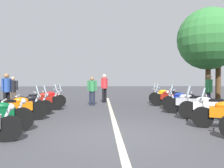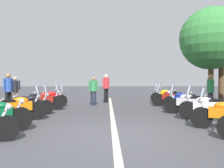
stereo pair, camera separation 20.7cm
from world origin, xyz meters
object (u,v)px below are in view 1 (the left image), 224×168
object	(u,v)px
bystander_4	(13,89)
roadside_tree_0	(208,39)
motorcycle_right_row_6	(166,96)
bystander_2	(92,89)
bystander_3	(209,89)
roadside_tree_1	(218,43)
motorcycle_right_row_2	(208,107)
motorcycle_left_row_5	(47,98)
bystander_1	(104,86)
motorcycle_right_row_4	(183,100)
bystander_0	(7,89)
motorcycle_left_row_4	(40,100)
motorcycle_left_row_2	(16,108)
motorcycle_right_row_5	(171,97)
motorcycle_left_row_3	(27,104)
motorcycle_right_row_3	(190,103)

from	to	relation	value
bystander_4	roadside_tree_0	bearing A→B (deg)	-105.58
motorcycle_right_row_6	bystander_2	bearing A→B (deg)	27.27
bystander_3	roadside_tree_1	bearing A→B (deg)	85.16
motorcycle_right_row_2	roadside_tree_1	world-z (taller)	roadside_tree_1
bystander_4	roadside_tree_1	xyz separation A→B (m)	(1.31, -12.35, 2.83)
motorcycle_left_row_5	bystander_1	world-z (taller)	bystander_1
roadside_tree_1	bystander_2	bearing A→B (deg)	101.08
motorcycle_right_row_4	bystander_0	bearing A→B (deg)	23.60
motorcycle_left_row_4	bystander_4	xyz separation A→B (m)	(2.09, 2.08, 0.45)
motorcycle_left_row_2	roadside_tree_1	xyz separation A→B (m)	(6.02, -10.35, 3.28)
motorcycle_left_row_2	motorcycle_left_row_4	size ratio (longest dim) A/B	0.94
roadside_tree_0	motorcycle_right_row_5	bearing A→B (deg)	124.25
bystander_2	motorcycle_left_row_3	bearing A→B (deg)	-31.94
motorcycle_right_row_3	motorcycle_right_row_4	distance (m)	1.26
roadside_tree_0	motorcycle_right_row_2	bearing A→B (deg)	153.67
motorcycle_left_row_4	motorcycle_right_row_2	world-z (taller)	same
motorcycle_right_row_3	bystander_3	world-z (taller)	bystander_3
roadside_tree_0	roadside_tree_1	size ratio (longest dim) A/B	1.13
motorcycle_right_row_4	bystander_0	world-z (taller)	bystander_0
motorcycle_right_row_2	bystander_3	xyz separation A→B (m)	(2.47, -1.26, 0.50)
motorcycle_right_row_4	bystander_1	xyz separation A→B (m)	(3.50, 3.67, 0.58)
motorcycle_left_row_2	motorcycle_right_row_6	bearing A→B (deg)	13.87
motorcycle_right_row_5	motorcycle_right_row_6	xyz separation A→B (m)	(1.23, -0.11, -0.00)
bystander_4	bystander_3	bearing A→B (deg)	-124.36
motorcycle_left_row_4	bystander_0	distance (m)	1.65
bystander_3	bystander_4	size ratio (longest dim) A/B	1.05
motorcycle_right_row_6	roadside_tree_0	xyz separation A→B (m)	(0.86, -2.96, 3.50)
motorcycle_right_row_3	roadside_tree_1	world-z (taller)	roadside_tree_1
motorcycle_left_row_2	roadside_tree_1	bearing A→B (deg)	6.84
motorcycle_right_row_2	bystander_0	distance (m)	8.63
motorcycle_left_row_3	motorcycle_right_row_4	bearing A→B (deg)	-7.45
motorcycle_right_row_3	bystander_1	bearing A→B (deg)	-28.23
motorcycle_right_row_5	motorcycle_left_row_5	bearing A→B (deg)	18.70
bystander_4	roadside_tree_0	distance (m)	12.11
motorcycle_left_row_2	motorcycle_right_row_2	distance (m)	6.71
motorcycle_right_row_3	motorcycle_right_row_2	bearing A→B (deg)	122.21
bystander_0	bystander_3	bearing A→B (deg)	-153.64
motorcycle_left_row_4	motorcycle_right_row_2	bearing A→B (deg)	-33.58
motorcycle_left_row_2	motorcycle_right_row_5	world-z (taller)	motorcycle_right_row_5
motorcycle_left_row_5	bystander_4	distance (m)	2.35
motorcycle_right_row_4	roadside_tree_0	world-z (taller)	roadside_tree_0
motorcycle_left_row_5	motorcycle_right_row_3	xyz separation A→B (m)	(-2.53, -6.46, 0.01)
motorcycle_right_row_5	bystander_1	bearing A→B (deg)	-13.45
motorcycle_right_row_5	motorcycle_right_row_4	bearing A→B (deg)	115.10
bystander_3	roadside_tree_1	xyz separation A→B (m)	(3.56, -2.38, 2.78)
motorcycle_left_row_4	roadside_tree_0	world-z (taller)	roadside_tree_0
motorcycle_right_row_5	bystander_2	world-z (taller)	bystander_2
motorcycle_right_row_2	roadside_tree_0	xyz separation A→B (m)	(5.95, -2.95, 3.51)
motorcycle_right_row_3	bystander_4	distance (m)	9.24
motorcycle_right_row_2	roadside_tree_1	bearing A→B (deg)	-103.73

